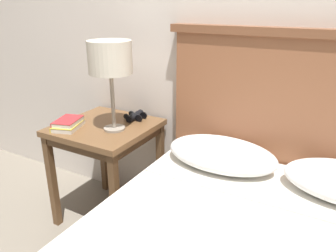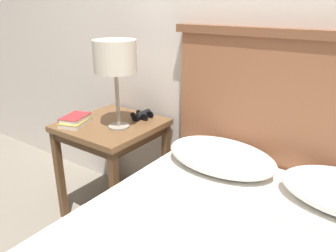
{
  "view_description": "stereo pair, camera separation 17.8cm",
  "coord_description": "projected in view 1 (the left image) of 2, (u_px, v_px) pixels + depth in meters",
  "views": [
    {
      "loc": [
        0.79,
        -0.93,
        1.41
      ],
      "look_at": [
        -0.02,
        0.52,
        0.78
      ],
      "focal_mm": 35.0,
      "sensor_mm": 36.0,
      "label": 1
    },
    {
      "loc": [
        0.94,
        -0.84,
        1.41
      ],
      "look_at": [
        -0.02,
        0.52,
        0.78
      ],
      "focal_mm": 35.0,
      "sensor_mm": 36.0,
      "label": 2
    }
  ],
  "objects": [
    {
      "name": "nightstand",
      "position": [
        106.0,
        138.0,
        2.11
      ],
      "size": [
        0.58,
        0.58,
        0.68
      ],
      "color": "brown",
      "rests_on": "ground_plane"
    },
    {
      "name": "binoculars_pair",
      "position": [
        135.0,
        116.0,
        2.17
      ],
      "size": [
        0.14,
        0.16,
        0.05
      ],
      "color": "black",
      "rests_on": "nightstand"
    },
    {
      "name": "table_lamp",
      "position": [
        110.0,
        59.0,
        1.85
      ],
      "size": [
        0.25,
        0.25,
        0.53
      ],
      "color": "gray",
      "rests_on": "nightstand"
    },
    {
      "name": "book_on_nightstand",
      "position": [
        68.0,
        126.0,
        2.02
      ],
      "size": [
        0.2,
        0.24,
        0.03
      ],
      "color": "silver",
      "rests_on": "nightstand"
    },
    {
      "name": "book_stacked_on_top",
      "position": [
        68.0,
        121.0,
        2.01
      ],
      "size": [
        0.18,
        0.22,
        0.03
      ],
      "color": "silver",
      "rests_on": "book_on_nightstand"
    },
    {
      "name": "wall_back",
      "position": [
        205.0,
        22.0,
        1.9
      ],
      "size": [
        8.0,
        0.06,
        2.6
      ],
      "color": "silver",
      "rests_on": "ground_plane"
    }
  ]
}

